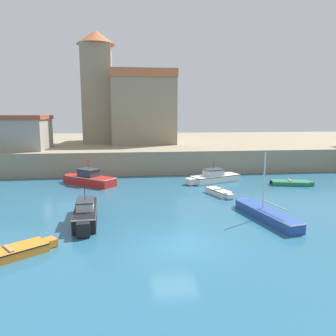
# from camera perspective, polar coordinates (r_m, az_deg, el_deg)

# --- Properties ---
(ground_plane) EXTENTS (200.00, 200.00, 0.00)m
(ground_plane) POSITION_cam_1_polar(r_m,az_deg,el_deg) (18.67, 1.11, -13.22)
(ground_plane) COLOR #28607F
(quay_seawall) EXTENTS (120.00, 40.00, 2.80)m
(quay_seawall) POSITION_cam_1_polar(r_m,az_deg,el_deg) (58.28, -4.61, 3.63)
(quay_seawall) COLOR gray
(quay_seawall) RESTS_ON ground
(dinghy_green_0) EXTENTS (4.31, 2.13, 0.54)m
(dinghy_green_0) POSITION_cam_1_polar(r_m,az_deg,el_deg) (35.78, 20.60, -2.40)
(dinghy_green_0) COLOR #237A4C
(dinghy_green_0) RESTS_ON ground
(dinghy_white_1) EXTENTS (1.96, 3.46, 0.57)m
(dinghy_white_1) POSITION_cam_1_polar(r_m,az_deg,el_deg) (29.73, 8.95, -4.18)
(dinghy_white_1) COLOR white
(dinghy_white_1) RESTS_ON ground
(dinghy_orange_3) EXTENTS (4.07, 3.43, 0.55)m
(dinghy_orange_3) POSITION_cam_1_polar(r_m,az_deg,el_deg) (18.83, -25.63, -13.12)
(dinghy_orange_3) COLOR orange
(dinghy_orange_3) RESTS_ON ground
(sailboat_blue_4) EXTENTS (2.34, 6.99, 4.59)m
(sailboat_blue_4) POSITION_cam_1_polar(r_m,az_deg,el_deg) (23.78, 16.64, -7.61)
(sailboat_blue_4) COLOR #284C9E
(sailboat_blue_4) RESTS_ON ground
(motorboat_black_6) EXTENTS (1.83, 6.11, 2.48)m
(motorboat_black_6) POSITION_cam_1_polar(r_m,az_deg,el_deg) (22.85, -14.15, -7.62)
(motorboat_black_6) COLOR black
(motorboat_black_6) RESTS_ON ground
(motorboat_red_7) EXTENTS (5.83, 5.10, 2.54)m
(motorboat_red_7) POSITION_cam_1_polar(r_m,az_deg,el_deg) (34.64, -13.57, -1.84)
(motorboat_red_7) COLOR red
(motorboat_red_7) RESTS_ON ground
(motorboat_white_8) EXTENTS (6.40, 3.85, 2.31)m
(motorboat_white_8) POSITION_cam_1_polar(r_m,az_deg,el_deg) (35.32, 7.98, -1.61)
(motorboat_white_8) COLOR white
(motorboat_white_8) RESTS_ON ground
(church) EXTENTS (14.33, 14.43, 16.48)m
(church) POSITION_cam_1_polar(r_m,az_deg,el_deg) (53.05, -5.92, 11.08)
(church) COLOR gray
(church) RESTS_ON quay_seawall
(harbor_shed_far_end) EXTENTS (7.12, 7.07, 4.25)m
(harbor_shed_far_end) POSITION_cam_1_polar(r_m,az_deg,el_deg) (45.36, -24.54, 5.70)
(harbor_shed_far_end) COLOR gray
(harbor_shed_far_end) RESTS_ON quay_seawall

